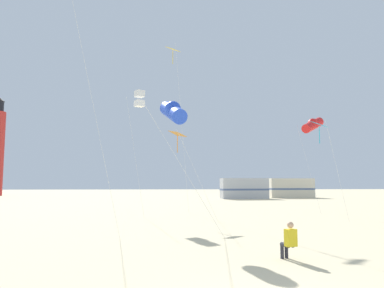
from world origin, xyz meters
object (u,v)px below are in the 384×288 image
(rv_van_cream, at_px, (291,188))
(kite_diamond_orange, at_px, (178,137))
(kite_diamond_cyan, at_px, (320,127))
(kite_tube_blue, at_px, (173,111))
(kite_flyer_standing, at_px, (289,240))
(rv_van_silver, at_px, (244,188))
(kite_box_white, at_px, (139,99))
(kite_diamond_gold, at_px, (174,57))
(kite_tube_scarlet, at_px, (313,125))

(rv_van_cream, bearing_deg, kite_diamond_orange, -120.49)
(kite_diamond_orange, xyz_separation_m, kite_diamond_cyan, (8.66, -1.25, 0.49))
(kite_diamond_orange, relative_size, kite_tube_blue, 0.88)
(kite_diamond_cyan, height_order, kite_tube_blue, kite_tube_blue)
(kite_diamond_cyan, bearing_deg, kite_flyer_standing, -118.30)
(kite_diamond_orange, bearing_deg, kite_flyer_standing, -75.10)
(kite_diamond_cyan, distance_m, rv_van_silver, 28.67)
(kite_diamond_cyan, xyz_separation_m, rv_van_silver, (1.18, 28.32, -4.29))
(kite_diamond_cyan, bearing_deg, kite_box_white, 160.39)
(kite_diamond_gold, height_order, kite_tube_scarlet, kite_diamond_gold)
(kite_diamond_gold, distance_m, kite_tube_blue, 12.42)
(kite_diamond_orange, height_order, kite_tube_scarlet, kite_tube_scarlet)
(kite_diamond_orange, height_order, rv_van_silver, kite_diamond_orange)
(kite_diamond_cyan, bearing_deg, kite_diamond_gold, 146.06)
(kite_diamond_gold, xyz_separation_m, kite_tube_blue, (-0.16, -10.65, -6.38))
(kite_tube_blue, bearing_deg, rv_van_silver, 72.72)
(kite_flyer_standing, xyz_separation_m, kite_diamond_cyan, (5.57, 10.34, 5.07))
(kite_diamond_orange, xyz_separation_m, rv_van_cream, (17.39, 29.88, -3.80))
(kite_tube_scarlet, height_order, kite_tube_blue, kite_tube_scarlet)
(kite_diamond_gold, height_order, kite_diamond_orange, kite_diamond_gold)
(kite_diamond_gold, relative_size, rv_van_silver, 1.96)
(kite_flyer_standing, distance_m, kite_diamond_cyan, 12.79)
(kite_diamond_orange, relative_size, rv_van_cream, 0.87)
(kite_box_white, bearing_deg, rv_van_cream, 53.43)
(kite_diamond_cyan, distance_m, kite_tube_scarlet, 6.19)
(kite_tube_blue, bearing_deg, kite_diamond_cyan, 27.14)
(kite_diamond_gold, xyz_separation_m, kite_diamond_cyan, (8.92, -6.00, -6.36))
(kite_diamond_cyan, bearing_deg, kite_tube_scarlet, 71.51)
(kite_diamond_gold, bearing_deg, rv_van_silver, 65.66)
(kite_flyer_standing, height_order, kite_diamond_orange, kite_diamond_orange)
(kite_diamond_cyan, height_order, rv_van_cream, kite_diamond_cyan)
(kite_diamond_orange, distance_m, rv_van_cream, 34.78)
(kite_diamond_orange, xyz_separation_m, kite_tube_scarlet, (10.59, 4.52, 1.58))
(kite_flyer_standing, distance_m, rv_van_cream, 43.88)
(kite_box_white, xyz_separation_m, kite_diamond_gold, (2.45, 1.95, 3.82))
(kite_flyer_standing, bearing_deg, rv_van_silver, -118.09)
(kite_flyer_standing, height_order, kite_tube_scarlet, kite_tube_scarlet)
(kite_flyer_standing, relative_size, rv_van_silver, 0.18)
(kite_diamond_orange, bearing_deg, kite_diamond_gold, 93.14)
(kite_box_white, bearing_deg, kite_flyer_standing, -68.08)
(kite_diamond_gold, xyz_separation_m, rv_van_silver, (10.10, 22.32, -10.65))
(kite_diamond_gold, bearing_deg, kite_flyer_standing, -78.43)
(kite_tube_scarlet, bearing_deg, kite_box_white, -172.59)
(kite_diamond_cyan, bearing_deg, kite_diamond_orange, 171.76)
(kite_box_white, xyz_separation_m, rv_van_silver, (12.54, 24.27, -6.83))
(rv_van_silver, bearing_deg, kite_diamond_cyan, -96.33)
(kite_tube_scarlet, relative_size, rv_van_silver, 1.13)
(kite_flyer_standing, height_order, rv_van_silver, rv_van_silver)
(kite_flyer_standing, xyz_separation_m, kite_tube_scarlet, (7.50, 16.12, 6.16))
(kite_diamond_orange, relative_size, kite_tube_scarlet, 0.75)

